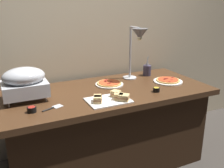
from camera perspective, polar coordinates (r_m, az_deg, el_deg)
name	(u,v)px	position (r m, az deg, el deg)	size (l,w,h in m)	color
ground_plane	(106,163)	(2.63, -1.28, -17.24)	(8.00, 8.00, 0.00)	#38332D
back_wall	(85,34)	(2.63, -6.03, 11.03)	(4.40, 0.04, 2.40)	#C6B593
buffet_table	(106,128)	(2.42, -1.35, -9.78)	(1.90, 0.84, 0.76)	#422816
chafing_dish	(24,82)	(2.13, -19.10, 0.43)	(0.35, 0.28, 0.27)	#B7BABF
heat_lamp	(138,40)	(2.43, 5.80, 9.86)	(0.15, 0.32, 0.53)	#B7BABF
pizza_plate_front	(109,84)	(2.41, -0.60, 0.09)	(0.27, 0.27, 0.03)	white
pizza_plate_center	(168,81)	(2.56, 12.45, 0.72)	(0.28, 0.28, 0.03)	white
sandwich_platter	(110,98)	(2.02, -0.43, -3.26)	(0.34, 0.25, 0.06)	white
sauce_cup_near	(32,109)	(1.92, -17.59, -5.43)	(0.07, 0.07, 0.04)	black
sauce_cup_far	(156,89)	(2.26, 9.92, -1.21)	(0.06, 0.06, 0.04)	black
utensil_holder	(147,70)	(2.74, 7.87, 3.11)	(0.08, 0.08, 0.22)	#383347
serving_spatula	(53,108)	(1.95, -13.09, -5.23)	(0.17, 0.10, 0.01)	#B7BABF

